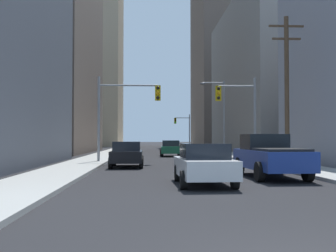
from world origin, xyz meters
name	(u,v)px	position (x,y,z in m)	size (l,w,h in m)	color
sidewalk_left	(116,151)	(-6.27, 50.00, 0.07)	(2.80, 160.00, 0.15)	#9E9E99
sidewalk_right	(209,150)	(6.27, 50.00, 0.07)	(2.80, 160.00, 0.15)	#9E9E99
pickup_truck_blue	(270,156)	(3.24, 12.59, 0.93)	(2.20, 5.45, 1.90)	navy
sedan_white	(204,164)	(-0.06, 9.81, 0.77)	(1.95, 4.25, 1.52)	white
sedan_black	(127,154)	(-3.33, 19.36, 0.77)	(1.95, 4.20, 1.52)	black
sedan_green	(171,148)	(0.13, 33.89, 0.77)	(1.95, 4.26, 1.52)	#195938
traffic_signal_near_left	(126,104)	(-3.59, 23.28, 4.07)	(4.37, 0.44, 6.00)	gray
traffic_signal_near_right	(238,106)	(4.28, 23.28, 4.00)	(2.88, 0.44, 6.00)	gray
traffic_signal_far_right	(183,126)	(4.30, 67.63, 4.00)	(2.83, 0.44, 6.00)	gray
utility_pole_right	(287,87)	(6.55, 19.79, 4.93)	(2.20, 0.28, 9.33)	brown
street_lamp_right	(220,110)	(5.17, 35.37, 4.55)	(2.51, 0.32, 7.50)	gray
building_left_mid_office	(30,49)	(-16.75, 46.45, 12.91)	(15.35, 24.88, 25.81)	#66564C
building_left_far_tower	(84,30)	(-16.34, 87.19, 26.13)	(16.62, 18.97, 52.25)	tan
building_right_mid_block	(315,78)	(19.75, 47.01, 9.56)	(22.52, 28.86, 19.12)	gray
building_right_far_highrise	(243,13)	(19.70, 86.43, 30.50)	(21.35, 24.81, 61.00)	#66564C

